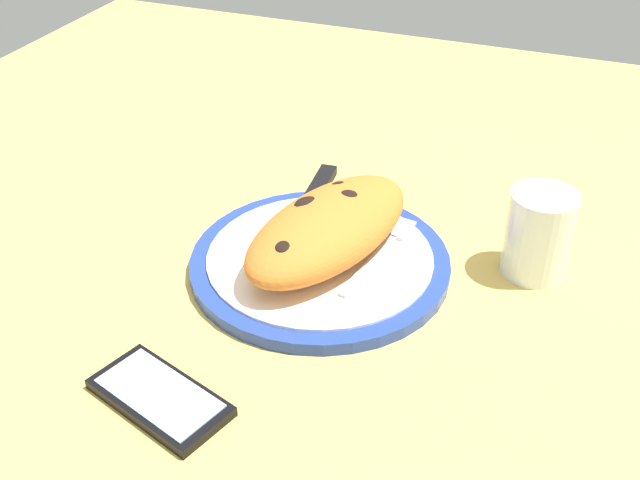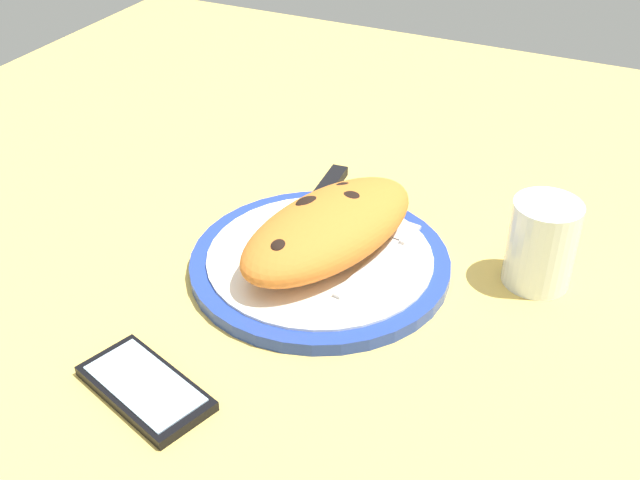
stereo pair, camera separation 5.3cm
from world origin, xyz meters
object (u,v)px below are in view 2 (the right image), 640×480
(plate, at_px, (320,262))
(fork, at_px, (384,251))
(calzone, at_px, (329,228))
(water_glass, at_px, (540,249))
(knife, at_px, (318,202))
(smartphone, at_px, (145,388))

(plate, height_order, fork, fork)
(fork, bearing_deg, calzone, 112.69)
(water_glass, bearing_deg, fork, 106.27)
(plate, bearing_deg, knife, 27.03)
(knife, distance_m, water_glass, 0.26)
(calzone, xyz_separation_m, water_glass, (0.07, -0.21, -0.01))
(plate, bearing_deg, calzone, -28.02)
(knife, relative_size, water_glass, 2.45)
(plate, distance_m, calzone, 0.04)
(fork, relative_size, water_glass, 1.69)
(water_glass, bearing_deg, smartphone, 138.75)
(fork, xyz_separation_m, smartphone, (-0.27, 0.12, -0.01))
(calzone, distance_m, knife, 0.10)
(plate, xyz_separation_m, calzone, (0.01, -0.01, 0.04))
(knife, xyz_separation_m, smartphone, (-0.33, 0.01, -0.02))
(smartphone, bearing_deg, knife, -2.29)
(plate, height_order, calzone, calzone)
(plate, relative_size, knife, 1.20)
(calzone, xyz_separation_m, knife, (0.08, 0.05, -0.03))
(calzone, height_order, smartphone, calzone)
(fork, relative_size, knife, 0.69)
(smartphone, bearing_deg, calzone, -14.88)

